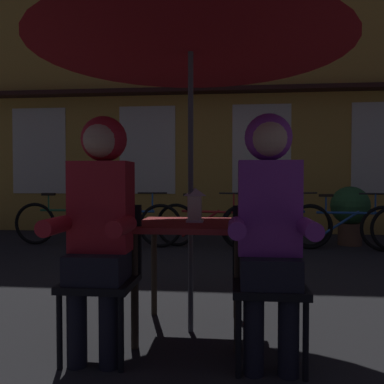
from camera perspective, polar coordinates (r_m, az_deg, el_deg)
ground_plane at (r=2.89m, az=-0.19°, el=-19.02°), size 60.00×60.00×0.00m
cafe_table at (r=2.73m, az=-0.19°, el=-6.39°), size 0.72×0.72×0.74m
patio_umbrella at (r=2.89m, az=-0.19°, el=22.68°), size 2.10×2.10×2.31m
lantern at (r=2.71m, az=0.41°, el=-1.71°), size 0.11×0.11×0.23m
chair_left at (r=2.50m, az=-12.30°, el=-10.68°), size 0.40×0.40×0.87m
chair_right at (r=2.39m, az=10.64°, el=-11.23°), size 0.40×0.40×0.87m
person_left_hooded at (r=2.39m, az=-12.78°, el=-2.57°), size 0.45×0.56×1.40m
person_right_hooded at (r=2.28m, az=10.81°, el=-2.77°), size 0.45×0.56×1.40m
shopfront_building at (r=8.36m, az=1.80°, el=16.06°), size 10.00×0.93×6.20m
bicycle_nearest at (r=6.67m, az=-17.29°, el=-4.16°), size 1.68×0.09×0.84m
bicycle_second at (r=6.21m, az=-9.18°, el=-4.54°), size 1.68×0.18×0.84m
bicycle_third at (r=6.08m, az=2.28°, el=-4.65°), size 1.65×0.41×0.84m
bicycle_fourth at (r=6.18m, az=11.92°, el=-4.58°), size 1.65×0.40×0.84m
bicycle_fifth at (r=6.28m, az=20.87°, el=-4.56°), size 1.68×0.24×0.84m
potted_plant at (r=6.80m, az=21.37°, el=-2.42°), size 0.60×0.60×0.92m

